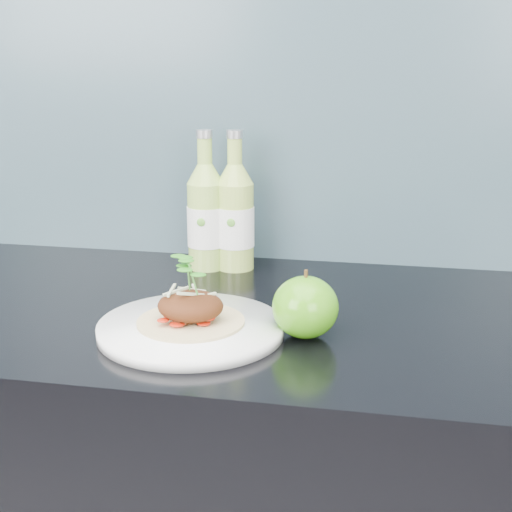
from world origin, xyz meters
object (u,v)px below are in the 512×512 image
Objects in this scene: green_apple at (305,307)px; cider_bottle_right at (235,217)px; cider_bottle_left at (206,217)px; dinner_plate at (191,328)px.

cider_bottle_right is at bearing 118.94° from green_apple.
cider_bottle_left is 1.00× the size of cider_bottle_right.
green_apple is at bearing 7.41° from dinner_plate.
cider_bottle_left and cider_bottle_right have the same top height.
cider_bottle_right is (0.05, 0.01, 0.00)m from cider_bottle_left.
green_apple is (0.16, 0.02, 0.03)m from dinner_plate.
green_apple is 0.35m from cider_bottle_right.
dinner_plate is 3.03× the size of green_apple.
cider_bottle_right is (-0.01, 0.32, 0.09)m from dinner_plate.
cider_bottle_left is (-0.22, 0.29, 0.05)m from green_apple.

